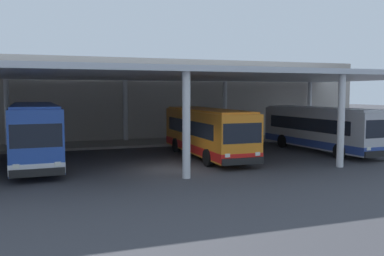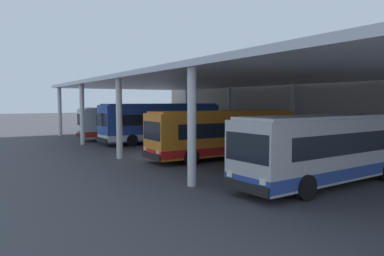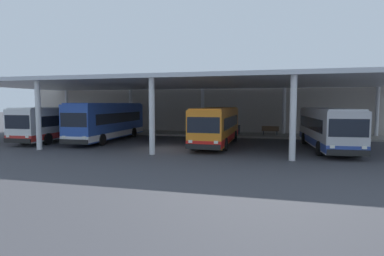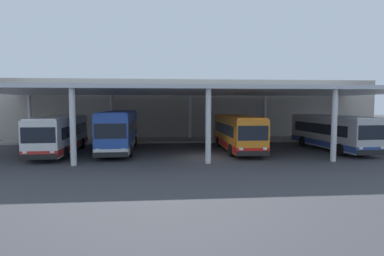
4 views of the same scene
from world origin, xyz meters
name	(u,v)px [view 1 (image 1 of 4)]	position (x,y,z in m)	size (l,w,h in m)	color
ground_plane	(172,169)	(0.00, 0.00, 0.00)	(200.00, 200.00, 0.00)	#3D3D42
platform_kerb	(130,143)	(0.00, 11.75, 0.09)	(42.00, 4.50, 0.18)	gray
station_building_facade	(122,99)	(0.00, 15.00, 3.63)	(48.00, 1.60, 7.25)	#ADA399
canopy_shelter	(147,77)	(0.00, 5.50, 5.29)	(40.00, 17.00, 5.55)	silver
bus_second_bay	(35,134)	(-7.11, 4.14, 1.84)	(2.97, 11.40, 3.57)	#284CA8
bus_middle_bay	(207,132)	(3.46, 3.44, 1.66)	(2.75, 10.54, 3.17)	orange
bus_far_bay	(321,129)	(12.14, 3.12, 1.66)	(3.23, 10.68, 3.17)	#B7B7BC
bench_waiting	(218,133)	(7.83, 11.82, 0.66)	(1.80, 0.45, 0.92)	brown
trash_bin	(182,135)	(4.41, 11.62, 0.68)	(0.52, 0.52, 0.98)	#33383D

